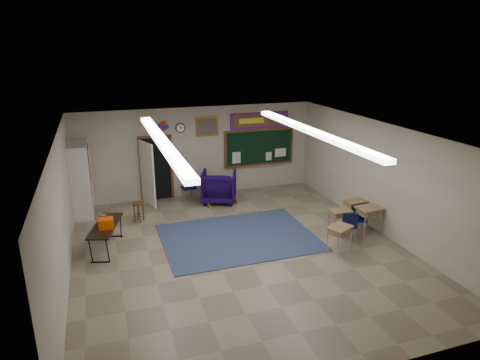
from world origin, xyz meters
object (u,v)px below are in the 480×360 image
object	(u,v)px
student_desk_front_right	(354,211)
wooden_stool	(139,212)
student_desk_front_left	(340,220)
wingback_armchair	(219,187)
folding_table	(107,236)

from	to	relation	value
student_desk_front_right	wooden_stool	xyz separation A→B (m)	(-5.82, 2.16, -0.10)
student_desk_front_left	wooden_stool	bearing A→B (deg)	152.58
wingback_armchair	wooden_stool	xyz separation A→B (m)	(-2.66, -0.86, -0.20)
wingback_armchair	student_desk_front_left	size ratio (longest dim) A/B	1.65
folding_table	wooden_stool	bearing A→B (deg)	74.35
student_desk_front_left	student_desk_front_right	size ratio (longest dim) A/B	0.93
student_desk_front_right	folding_table	bearing A→B (deg)	172.29
wingback_armchair	folding_table	bearing A→B (deg)	54.71
wooden_stool	folding_table	bearing A→B (deg)	-121.55
wingback_armchair	folding_table	xyz separation A→B (m)	(-3.61, -2.40, -0.14)
wingback_armchair	student_desk_front_right	world-z (taller)	wingback_armchair
wingback_armchair	folding_table	size ratio (longest dim) A/B	0.65
student_desk_front_left	folding_table	world-z (taller)	folding_table
wingback_armchair	student_desk_front_right	size ratio (longest dim) A/B	1.54
wingback_armchair	folding_table	world-z (taller)	wingback_armchair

